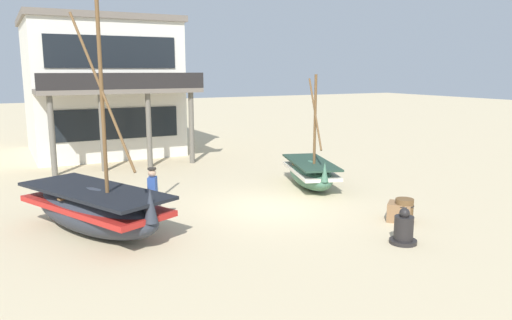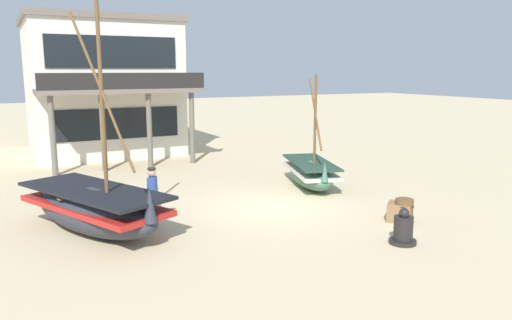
% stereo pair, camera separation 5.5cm
% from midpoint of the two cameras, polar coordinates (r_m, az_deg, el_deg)
% --- Properties ---
extents(ground_plane, '(120.00, 120.00, 0.00)m').
position_cam_midpoint_polar(ground_plane, '(15.95, 1.59, -5.53)').
color(ground_plane, '#CCB78E').
extents(fishing_boat_near_left, '(3.56, 5.12, 6.19)m').
position_cam_midpoint_polar(fishing_boat_near_left, '(14.06, -18.23, -5.35)').
color(fishing_boat_near_left, '#2D333D').
rests_on(fishing_boat_near_left, ground).
extents(fishing_boat_centre_large, '(2.41, 3.86, 4.23)m').
position_cam_midpoint_polar(fishing_boat_centre_large, '(18.66, 6.27, -1.47)').
color(fishing_boat_centre_large, '#427056').
rests_on(fishing_boat_centre_large, ground).
extents(fisherman_by_hull, '(0.36, 0.42, 1.68)m').
position_cam_midpoint_polar(fisherman_by_hull, '(14.22, -11.98, -4.26)').
color(fisherman_by_hull, '#33333D').
rests_on(fisherman_by_hull, ground).
extents(capstan_winch, '(0.69, 0.69, 0.94)m').
position_cam_midpoint_polar(capstan_winch, '(13.20, 16.64, -7.76)').
color(capstan_winch, black).
rests_on(capstan_winch, ground).
extents(wooden_barrel, '(0.56, 0.56, 0.70)m').
position_cam_midpoint_polar(wooden_barrel, '(14.99, 16.71, -5.63)').
color(wooden_barrel, brown).
rests_on(wooden_barrel, ground).
extents(cargo_crate, '(0.92, 0.92, 0.55)m').
position_cam_midpoint_polar(cargo_crate, '(15.09, 16.21, -5.80)').
color(cargo_crate, olive).
rests_on(cargo_crate, ground).
extents(harbor_building_main, '(7.43, 9.50, 7.01)m').
position_cam_midpoint_polar(harbor_building_main, '(27.72, -17.65, 8.14)').
color(harbor_building_main, silver).
rests_on(harbor_building_main, ground).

